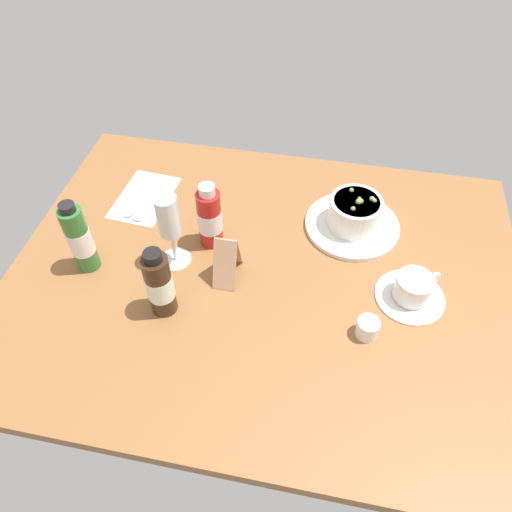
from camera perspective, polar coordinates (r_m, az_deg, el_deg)
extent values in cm
cube|color=brown|center=(104.96, 0.92, -2.52)|extent=(110.00, 84.00, 3.00)
cylinder|color=white|center=(114.87, 11.36, 3.61)|extent=(22.00, 22.00, 1.20)
cylinder|color=white|center=(112.04, 11.67, 5.09)|extent=(12.05, 12.05, 7.05)
cylinder|color=beige|center=(110.22, 11.89, 6.11)|extent=(10.37, 10.37, 1.60)
sphere|color=olive|center=(112.06, 11.31, 7.69)|extent=(1.09, 1.09, 1.09)
sphere|color=olive|center=(107.49, 11.48, 5.53)|extent=(1.08, 1.08, 1.08)
sphere|color=olive|center=(109.39, 12.11, 6.32)|extent=(1.33, 1.33, 1.33)
sphere|color=olive|center=(109.68, 12.07, 6.46)|extent=(0.86, 0.86, 0.86)
sphere|color=olive|center=(110.22, 12.22, 6.68)|extent=(0.91, 0.91, 0.91)
sphere|color=olive|center=(109.63, 12.37, 6.37)|extent=(1.25, 1.25, 1.25)
sphere|color=olive|center=(110.79, 13.66, 6.62)|extent=(1.27, 1.27, 1.27)
sphere|color=olive|center=(110.50, 13.94, 6.42)|extent=(1.04, 1.04, 1.04)
cube|color=white|center=(123.62, -13.15, 6.83)|extent=(13.84, 19.64, 0.30)
cube|color=silver|center=(123.61, -12.51, 7.22)|extent=(2.32, 14.05, 0.50)
cube|color=silver|center=(118.47, -13.75, 4.73)|extent=(2.48, 3.76, 0.40)
cube|color=silver|center=(124.62, -13.72, 7.35)|extent=(2.04, 13.04, 0.50)
ellipsoid|color=silver|center=(120.00, -14.86, 5.16)|extent=(2.40, 4.00, 0.60)
cylinder|color=white|center=(104.37, 17.86, -4.57)|extent=(14.36, 14.36, 0.90)
cylinder|color=white|center=(102.08, 18.25, -3.56)|extent=(7.60, 7.60, 5.13)
cylinder|color=#33240F|center=(100.53, 18.53, -2.84)|extent=(6.46, 6.46, 1.00)
torus|color=white|center=(104.48, 20.34, -2.56)|extent=(3.40, 2.74, 3.60)
cylinder|color=white|center=(95.54, 13.14, -8.36)|extent=(4.38, 4.38, 4.08)
cone|color=white|center=(95.35, 13.97, -7.11)|extent=(2.45, 2.64, 2.28)
cylinder|color=white|center=(107.47, -9.53, -0.39)|extent=(6.73, 6.73, 0.40)
cylinder|color=white|center=(104.27, -9.83, 1.17)|extent=(0.80, 0.80, 8.28)
cylinder|color=white|center=(97.97, -10.50, 4.68)|extent=(4.69, 4.69, 9.54)
cylinder|color=silver|center=(98.96, -10.39, 4.08)|extent=(3.84, 3.84, 5.73)
cylinder|color=#B21E19|center=(105.32, -5.53, 4.43)|extent=(5.29, 5.29, 14.26)
cylinder|color=white|center=(105.52, -5.52, 4.32)|extent=(5.40, 5.40, 5.42)
cylinder|color=silver|center=(99.78, -5.87, 7.79)|extent=(3.44, 3.44, 2.15)
cylinder|color=#337233|center=(105.63, -20.25, 1.86)|extent=(4.86, 4.86, 16.32)
cylinder|color=white|center=(105.86, -20.21, 1.74)|extent=(4.95, 4.95, 6.20)
cylinder|color=black|center=(99.69, -21.61, 5.38)|extent=(3.16, 3.16, 1.65)
cylinder|color=#382314|center=(94.14, -11.41, -3.41)|extent=(5.26, 5.26, 14.89)
cylinder|color=white|center=(94.37, -11.38, -3.52)|extent=(5.36, 5.36, 5.66)
cylinder|color=black|center=(87.78, -12.23, -0.05)|extent=(3.42, 3.42, 1.92)
cube|color=tan|center=(98.04, -3.76, -1.12)|extent=(4.75, 4.51, 11.28)
cube|color=tan|center=(100.64, -3.21, 0.64)|extent=(4.75, 4.51, 11.28)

